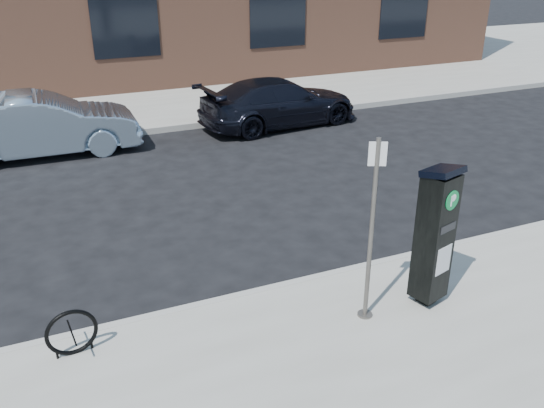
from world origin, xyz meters
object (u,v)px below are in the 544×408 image
sign_pole (371,233)px  car_dark (279,102)px  car_silver (41,125)px  parking_kiosk (435,235)px  bike_rack (72,333)px

sign_pole → car_dark: size_ratio=0.54×
car_dark → sign_pole: bearing=156.5°
sign_pole → car_silver: size_ratio=0.55×
parking_kiosk → bike_rack: (-4.34, 0.73, -0.69)m
car_silver → car_dark: car_silver is taller
parking_kiosk → car_dark: bearing=62.7°
sign_pole → car_dark: 8.91m
sign_pole → car_silver: sign_pole is taller
parking_kiosk → car_silver: size_ratio=0.45×
parking_kiosk → bike_rack: size_ratio=3.24×
car_silver → sign_pole: bearing=-157.7°
bike_rack → car_dark: (6.05, 7.80, 0.19)m
car_dark → bike_rack: bearing=135.9°
sign_pole → bike_rack: sign_pole is taller
parking_kiosk → bike_rack: bearing=154.4°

